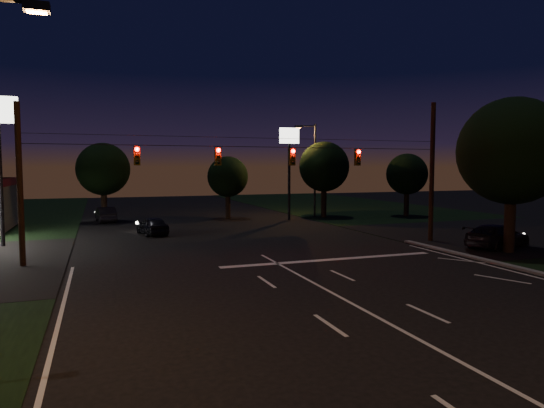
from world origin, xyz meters
name	(u,v)px	position (x,y,z in m)	size (l,w,h in m)	color
ground	(419,340)	(0.00, 0.00, 0.00)	(140.00, 140.00, 0.00)	black
cross_street_right	(512,234)	(20.00, 16.00, 0.00)	(20.00, 16.00, 0.02)	black
stop_bar	(331,260)	(3.00, 11.50, 0.01)	(12.00, 0.50, 0.01)	silver
utility_pole_right	(430,241)	(12.00, 15.00, 0.00)	(0.30, 0.30, 9.00)	black
utility_pole_left	(23,267)	(-12.00, 15.00, 0.00)	(0.28, 0.28, 8.00)	black
signal_span	(256,156)	(0.00, 14.96, 5.50)	(24.00, 0.40, 1.56)	black
pole_sign_right	(289,152)	(8.00, 30.00, 6.24)	(1.80, 0.30, 8.40)	black
street_light_right_far	(312,163)	(11.24, 32.00, 5.24)	(2.20, 0.35, 9.00)	black
tree_right_near	(510,153)	(13.53, 10.17, 5.68)	(6.00, 6.00, 8.76)	black
tree_far_b	(103,170)	(-7.98, 34.13, 4.61)	(4.60, 4.60, 6.98)	black
tree_far_c	(228,177)	(3.02, 33.10, 3.90)	(3.80, 3.80, 5.86)	black
tree_far_d	(324,167)	(12.02, 31.13, 4.83)	(4.80, 4.80, 7.30)	black
tree_far_e	(406,175)	(20.02, 29.11, 4.11)	(4.00, 4.00, 6.18)	black
car_oncoming_a	(152,226)	(-4.84, 24.33, 0.65)	(1.55, 3.84, 1.31)	black
car_oncoming_b	(106,214)	(-7.89, 34.22, 0.67)	(1.42, 4.07, 1.34)	black
car_cross	(497,236)	(14.14, 11.51, 0.71)	(2.00, 4.92, 1.43)	black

